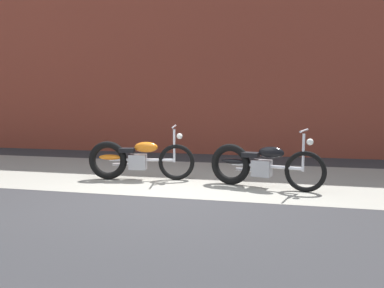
% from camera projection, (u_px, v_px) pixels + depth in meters
% --- Properties ---
extents(ground_plane, '(80.00, 80.00, 0.00)m').
position_uv_depth(ground_plane, '(165.00, 198.00, 6.13)').
color(ground_plane, '#2D2D30').
extents(sidewalk_slab, '(36.00, 3.50, 0.01)m').
position_uv_depth(sidewalk_slab, '(191.00, 176.00, 7.83)').
color(sidewalk_slab, gray).
rests_on(sidewalk_slab, ground).
extents(brick_building_wall, '(36.00, 0.50, 6.24)m').
position_uv_depth(brick_building_wall, '(220.00, 40.00, 10.82)').
color(brick_building_wall, brown).
rests_on(brick_building_wall, ground).
extents(motorcycle_orange, '(1.99, 0.63, 1.03)m').
position_uv_depth(motorcycle_orange, '(134.00, 159.00, 7.47)').
color(motorcycle_orange, black).
rests_on(motorcycle_orange, ground).
extents(motorcycle_black, '(1.97, 0.74, 1.03)m').
position_uv_depth(motorcycle_black, '(257.00, 164.00, 6.83)').
color(motorcycle_black, black).
rests_on(motorcycle_black, ground).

